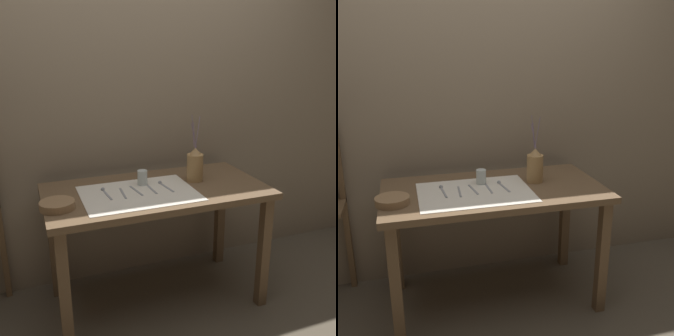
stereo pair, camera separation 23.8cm
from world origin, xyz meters
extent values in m
plane|color=brown|center=(0.00, 0.00, 0.00)|extent=(12.00, 12.00, 0.00)
cube|color=gray|center=(0.00, 0.46, 1.20)|extent=(7.00, 0.06, 2.40)
cube|color=brown|center=(0.00, 0.00, 0.76)|extent=(1.34, 0.70, 0.04)
cube|color=brown|center=(-0.61, -0.29, 0.37)|extent=(0.06, 0.06, 0.74)
cube|color=brown|center=(0.61, -0.29, 0.37)|extent=(0.06, 0.06, 0.74)
cube|color=brown|center=(-0.61, 0.29, 0.37)|extent=(0.06, 0.06, 0.74)
cube|color=brown|center=(0.61, 0.29, 0.37)|extent=(0.06, 0.06, 0.74)
cube|color=brown|center=(-0.92, 0.39, 0.59)|extent=(0.04, 0.04, 1.18)
cube|color=silver|center=(-0.12, -0.05, 0.78)|extent=(0.67, 0.49, 0.00)
cylinder|color=#A87F4C|center=(0.28, 0.05, 0.87)|extent=(0.10, 0.10, 0.17)
cone|color=#A87F4C|center=(0.28, 0.05, 0.98)|extent=(0.08, 0.08, 0.04)
cylinder|color=slate|center=(0.26, 0.03, 1.09)|extent=(0.03, 0.03, 0.17)
cylinder|color=slate|center=(0.26, 0.04, 1.08)|extent=(0.04, 0.01, 0.16)
cylinder|color=slate|center=(0.29, 0.03, 1.10)|extent=(0.05, 0.04, 0.20)
cylinder|color=slate|center=(0.27, 0.06, 1.11)|extent=(0.04, 0.03, 0.21)
cylinder|color=#8E6B47|center=(-0.59, -0.11, 0.80)|extent=(0.19, 0.19, 0.04)
cylinder|color=silver|center=(-0.06, 0.08, 0.83)|extent=(0.06, 0.06, 0.09)
cube|color=#939399|center=(-0.30, -0.01, 0.79)|extent=(0.03, 0.18, 0.00)
sphere|color=#939399|center=(-0.31, 0.08, 0.79)|extent=(0.02, 0.02, 0.02)
cube|color=#939399|center=(-0.21, -0.02, 0.79)|extent=(0.02, 0.18, 0.00)
cube|color=#939399|center=(-0.13, -0.01, 0.79)|extent=(0.04, 0.18, 0.00)
cube|color=#939399|center=(-0.03, -0.01, 0.79)|extent=(0.02, 0.18, 0.00)
cube|color=#939399|center=(0.06, -0.02, 0.79)|extent=(0.03, 0.18, 0.00)
sphere|color=#939399|center=(0.05, 0.07, 0.79)|extent=(0.02, 0.02, 0.02)
camera|label=1|loc=(-0.74, -2.12, 1.61)|focal=42.00mm
camera|label=2|loc=(-0.51, -2.19, 1.61)|focal=42.00mm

